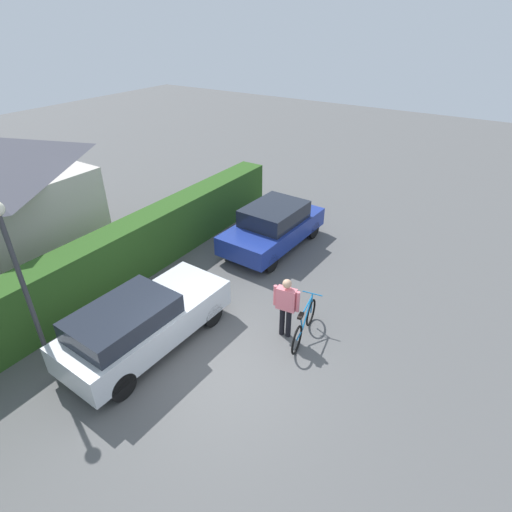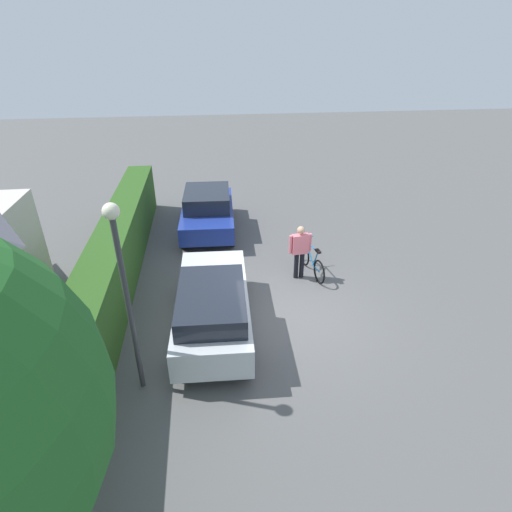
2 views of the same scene
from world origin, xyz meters
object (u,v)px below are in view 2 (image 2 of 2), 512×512
parked_car_far (208,210)px  person_rider (300,248)px  parked_car_near (213,305)px  bicycle (312,262)px  street_lamp (123,277)px

parked_car_far → person_rider: person_rider is taller
parked_car_near → bicycle: size_ratio=2.36×
person_rider → parked_car_far: bearing=34.6°
parked_car_near → parked_car_far: bearing=-0.1°
person_rider → street_lamp: bearing=132.5°
parked_car_near → person_rider: bearing=-49.6°
parked_car_far → bicycle: bearing=-139.8°
parked_car_far → bicycle: (-3.47, -2.94, -0.37)m
parked_car_near → street_lamp: bearing=135.8°
parked_car_near → street_lamp: 2.79m
parked_car_near → person_rider: (2.15, -2.52, 0.18)m
parked_car_far → person_rider: size_ratio=2.46×
parked_car_near → street_lamp: size_ratio=1.07×
parked_car_near → parked_car_far: parked_car_far is taller
parked_car_far → bicycle: size_ratio=2.25×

